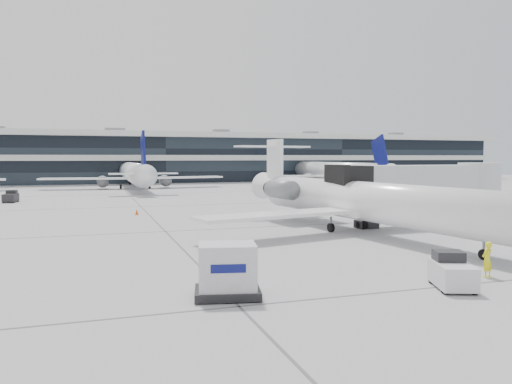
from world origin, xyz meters
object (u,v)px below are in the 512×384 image
object	(u,v)px
jet_bridge	(426,180)
baggage_tug	(452,272)
regional_jet	(358,199)
cargo_uld	(227,271)
ramp_worker	(487,259)

from	to	relation	value
jet_bridge	baggage_tug	bearing A→B (deg)	-127.20
regional_jet	baggage_tug	distance (m)	15.84
regional_jet	jet_bridge	bearing A→B (deg)	8.18
regional_jet	jet_bridge	world-z (taller)	regional_jet
jet_bridge	baggage_tug	world-z (taller)	jet_bridge
cargo_uld	jet_bridge	bearing A→B (deg)	48.97
baggage_tug	cargo_uld	distance (m)	9.68
ramp_worker	cargo_uld	distance (m)	12.45
regional_jet	ramp_worker	distance (m)	14.23
jet_bridge	ramp_worker	bearing A→B (deg)	-121.70
regional_jet	baggage_tug	bearing A→B (deg)	-113.65
cargo_uld	ramp_worker	bearing A→B (deg)	9.89
ramp_worker	baggage_tug	xyz separation A→B (m)	(-2.90, -1.11, -0.15)
ramp_worker	cargo_uld	bearing A→B (deg)	-18.31
ramp_worker	baggage_tug	size ratio (longest dim) A/B	0.61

